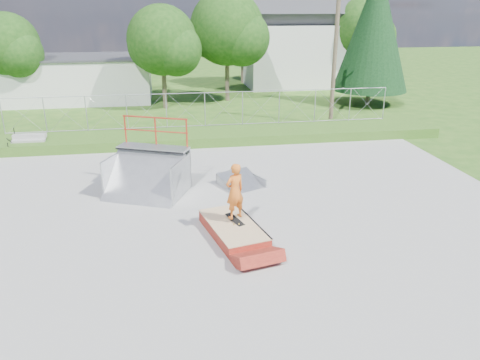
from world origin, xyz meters
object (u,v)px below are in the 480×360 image
object	(u,v)px
quarter_pipe	(145,160)
flat_bank_ramp	(242,181)
skater	(235,193)
grind_box	(233,230)

from	to	relation	value
quarter_pipe	flat_bank_ramp	distance (m)	3.74
flat_bank_ramp	skater	size ratio (longest dim) A/B	0.87
quarter_pipe	skater	xyz separation A→B (m)	(2.72, -3.56, -0.03)
grind_box	skater	world-z (taller)	skater
flat_bank_ramp	quarter_pipe	bearing A→B (deg)	160.45
skater	flat_bank_ramp	bearing A→B (deg)	-130.34
grind_box	quarter_pipe	xyz separation A→B (m)	(-2.63, 3.73, 1.13)
quarter_pipe	skater	world-z (taller)	quarter_pipe
quarter_pipe	flat_bank_ramp	world-z (taller)	quarter_pipe
grind_box	flat_bank_ramp	size ratio (longest dim) A/B	1.96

